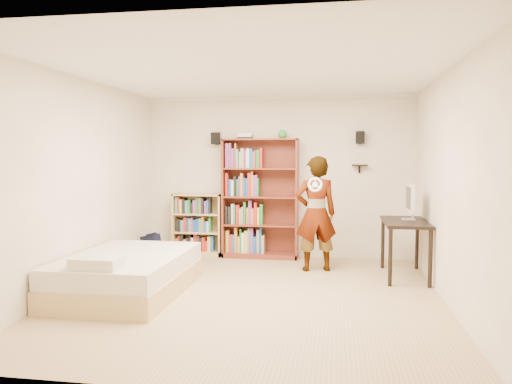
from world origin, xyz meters
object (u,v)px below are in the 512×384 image
at_px(low_bookshelf, 198,225).
at_px(computer_desk, 405,249).
at_px(daybed, 128,269).
at_px(person, 316,214).
at_px(tall_bookshelf, 260,199).

bearing_deg(low_bookshelf, computer_desk, -17.69).
height_order(computer_desk, daybed, computer_desk).
height_order(daybed, person, person).
xyz_separation_m(low_bookshelf, computer_desk, (3.30, -1.05, -0.13)).
bearing_deg(low_bookshelf, daybed, -94.67).
height_order(low_bookshelf, person, person).
xyz_separation_m(low_bookshelf, daybed, (-0.20, -2.46, -0.22)).
relative_size(daybed, person, 1.21).
distance_m(tall_bookshelf, low_bookshelf, 1.18).
xyz_separation_m(low_bookshelf, person, (2.05, -0.85, 0.32)).
height_order(low_bookshelf, computer_desk, low_bookshelf).
height_order(tall_bookshelf, daybed, tall_bookshelf).
bearing_deg(computer_desk, low_bookshelf, 162.31).
bearing_deg(person, low_bookshelf, -37.51).
bearing_deg(person, tall_bookshelf, -55.67).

